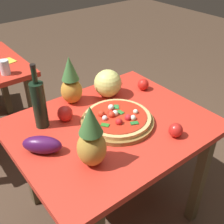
% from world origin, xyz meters
% --- Properties ---
extents(ground_plane, '(10.00, 10.00, 0.00)m').
position_xyz_m(ground_plane, '(0.00, 0.00, 0.00)').
color(ground_plane, '#4C3828').
extents(display_table, '(1.11, 0.89, 0.77)m').
position_xyz_m(display_table, '(0.00, 0.00, 0.67)').
color(display_table, brown).
rests_on(display_table, ground_plane).
extents(pizza_board, '(0.42, 0.42, 0.02)m').
position_xyz_m(pizza_board, '(0.03, -0.02, 0.78)').
color(pizza_board, olive).
rests_on(pizza_board, display_table).
extents(pizza, '(0.38, 0.38, 0.06)m').
position_xyz_m(pizza, '(0.03, -0.02, 0.81)').
color(pizza, '#E0B16A').
rests_on(pizza, pizza_board).
extents(wine_bottle, '(0.08, 0.08, 0.38)m').
position_xyz_m(wine_bottle, '(-0.32, 0.23, 0.91)').
color(wine_bottle, black).
rests_on(wine_bottle, display_table).
extents(pineapple_left, '(0.13, 0.13, 0.31)m').
position_xyz_m(pineapple_left, '(-0.05, 0.34, 0.91)').
color(pineapple_left, '#C1872F').
rests_on(pineapple_left, display_table).
extents(pineapple_right, '(0.14, 0.14, 0.32)m').
position_xyz_m(pineapple_right, '(-0.27, -0.19, 0.91)').
color(pineapple_right, '#B88E38').
rests_on(pineapple_right, display_table).
extents(melon, '(0.18, 0.18, 0.18)m').
position_xyz_m(melon, '(0.18, 0.27, 0.86)').
color(melon, '#DBDD76').
rests_on(melon, display_table).
extents(bell_pepper, '(0.09, 0.09, 0.10)m').
position_xyz_m(bell_pepper, '(-0.19, 0.20, 0.81)').
color(bell_pepper, red).
rests_on(bell_pepper, display_table).
extents(eggplant, '(0.21, 0.20, 0.09)m').
position_xyz_m(eggplant, '(-0.42, 0.02, 0.81)').
color(eggplant, '#47144A').
rests_on(eggplant, display_table).
extents(tomato_near_board, '(0.08, 0.08, 0.08)m').
position_xyz_m(tomato_near_board, '(0.42, 0.18, 0.81)').
color(tomato_near_board, red).
rests_on(tomato_near_board, display_table).
extents(tomato_at_corner, '(0.06, 0.06, 0.06)m').
position_xyz_m(tomato_at_corner, '(0.30, 0.36, 0.80)').
color(tomato_at_corner, red).
rests_on(tomato_at_corner, display_table).
extents(tomato_beside_pepper, '(0.08, 0.08, 0.08)m').
position_xyz_m(tomato_beside_pepper, '(0.20, -0.30, 0.81)').
color(tomato_beside_pepper, red).
rests_on(tomato_beside_pepper, display_table).
extents(drinking_glass_water, '(0.07, 0.07, 0.11)m').
position_xyz_m(drinking_glass_water, '(-0.24, 1.00, 0.82)').
color(drinking_glass_water, silver).
rests_on(drinking_glass_water, background_table).
extents(napkin_folded, '(0.16, 0.14, 0.01)m').
position_xyz_m(napkin_folded, '(-0.16, 1.22, 0.77)').
color(napkin_folded, yellow).
rests_on(napkin_folded, background_table).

